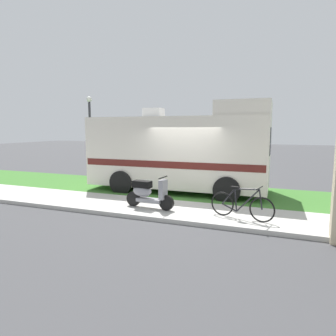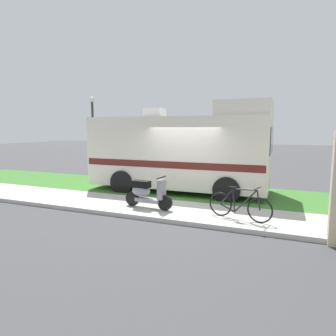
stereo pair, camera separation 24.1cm
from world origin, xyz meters
TOP-DOWN VIEW (x-y plane):
  - ground_plane at (0.00, 0.00)m, footprint 80.00×80.00m
  - sidewalk at (0.00, -1.20)m, footprint 24.00×2.00m
  - grass_strip at (0.00, 1.50)m, footprint 24.00×3.40m
  - motorhome_rv at (-0.51, 1.56)m, footprint 6.73×2.63m
  - scooter at (-0.55, -1.40)m, footprint 1.56×0.50m
  - bicycle at (2.17, -1.50)m, footprint 1.68×0.57m
  - pickup_truck_near at (-3.80, 6.09)m, footprint 5.26×2.24m
  - street_lamp_post at (-6.06, 3.60)m, footprint 0.28×0.28m

SIDE VIEW (x-z plane):
  - ground_plane at x=0.00m, z-range 0.00..0.00m
  - grass_strip at x=0.00m, z-range 0.00..0.08m
  - sidewalk at x=0.00m, z-range 0.00..0.12m
  - bicycle at x=2.17m, z-range 0.05..0.93m
  - scooter at x=-0.55m, z-range 0.10..1.06m
  - pickup_truck_near at x=-3.80m, z-range 0.06..1.86m
  - motorhome_rv at x=-0.51m, z-range -0.08..3.30m
  - street_lamp_post at x=-6.06m, z-range 0.45..4.50m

